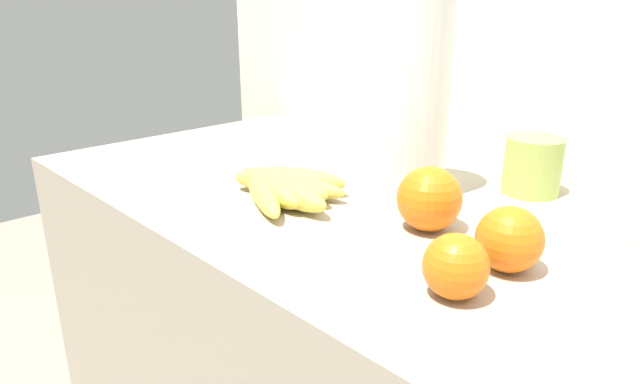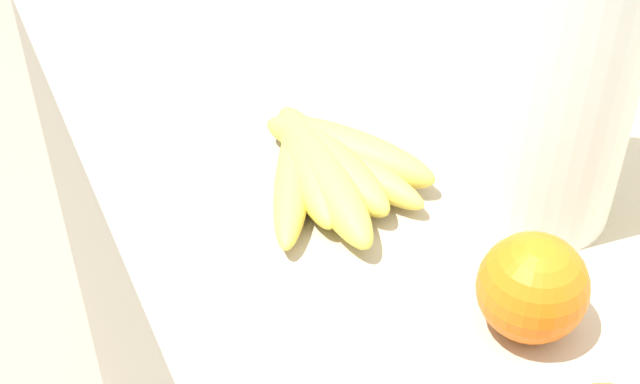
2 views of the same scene
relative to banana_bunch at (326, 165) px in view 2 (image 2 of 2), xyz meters
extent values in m
ellipsoid|color=#E9CC4C|center=(0.00, -0.03, 0.00)|extent=(0.18, 0.11, 0.03)
ellipsoid|color=#E5D44C|center=(0.00, -0.01, 0.00)|extent=(0.16, 0.07, 0.04)
ellipsoid|color=#DBCB4C|center=(0.01, -0.01, 0.00)|extent=(0.20, 0.06, 0.04)
ellipsoid|color=#DFC94C|center=(0.00, 0.00, 0.00)|extent=(0.17, 0.07, 0.04)
ellipsoid|color=#D9C34C|center=(0.00, 0.02, 0.00)|extent=(0.18, 0.10, 0.03)
ellipsoid|color=#DEC54C|center=(-0.01, 0.03, 0.00)|extent=(0.16, 0.13, 0.04)
sphere|color=orange|center=(0.22, 0.07, 0.02)|extent=(0.08, 0.08, 0.08)
cylinder|color=white|center=(0.10, 0.15, 0.12)|extent=(0.13, 0.13, 0.29)
cylinder|color=gray|center=(0.10, 0.15, 0.14)|extent=(0.02, 0.02, 0.32)
camera|label=1|loc=(0.60, -0.49, 0.26)|focal=31.29mm
camera|label=2|loc=(0.58, -0.27, 0.52)|focal=52.44mm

